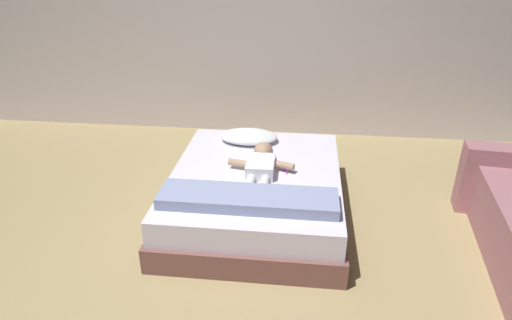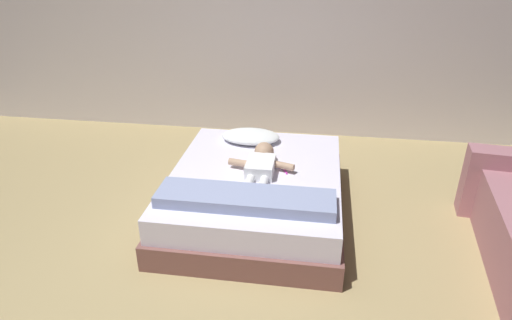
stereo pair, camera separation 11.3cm
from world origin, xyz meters
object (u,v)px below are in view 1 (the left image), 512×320
at_px(bed, 256,193).
at_px(baby, 261,163).
at_px(pillow, 248,136).
at_px(toothbrush, 284,168).

relative_size(bed, baby, 2.74).
height_order(pillow, baby, baby).
relative_size(bed, toothbrush, 10.94).
distance_m(bed, toothbrush, 0.31).
xyz_separation_m(bed, baby, (0.04, 0.02, 0.27)).
xyz_separation_m(bed, toothbrush, (0.22, 0.06, 0.21)).
bearing_deg(baby, toothbrush, 11.04).
xyz_separation_m(pillow, toothbrush, (0.36, -0.52, -0.04)).
height_order(baby, toothbrush, baby).
relative_size(baby, toothbrush, 4.00).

